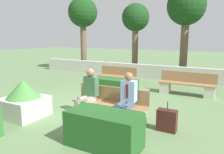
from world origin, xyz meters
name	(u,v)px	position (x,y,z in m)	size (l,w,h in m)	color
ground_plane	(97,106)	(0.00, 0.00, 0.00)	(60.00, 60.00, 0.00)	#607F51
perimeter_wall	(151,72)	(0.00, 5.37, 0.37)	(14.46, 0.30, 0.74)	beige
bench_front	(109,107)	(0.93, -0.84, 0.35)	(2.14, 0.48, 0.87)	#937047
bench_left_side	(187,86)	(2.31, 2.80, 0.35)	(2.10, 0.49, 0.87)	#937047
bench_right_side	(117,79)	(-0.78, 2.89, 0.34)	(1.81, 0.49, 0.87)	#937047
person_seated_man	(127,97)	(1.51, -0.98, 0.75)	(0.38, 0.63, 1.35)	#515B70
person_seated_woman	(89,91)	(0.35, -0.98, 0.76)	(0.38, 0.63, 1.37)	#B2A893
hedge_block_near_right	(117,87)	(-0.02, 1.49, 0.31)	(1.52, 0.64, 0.62)	#235623
hedge_block_mid_left	(104,129)	(1.57, -2.21, 0.37)	(1.53, 0.74, 0.74)	#235623
planter_corner_left	(24,99)	(-1.28, -1.81, 0.50)	(1.08, 1.08, 1.05)	beige
suitcase	(167,120)	(2.51, -0.85, 0.26)	(0.46, 0.22, 0.73)	#471E19
tree_leftmost	(83,15)	(-4.91, 6.08, 3.63)	(1.89, 1.89, 4.71)	brown
tree_center_left	(136,20)	(-1.36, 6.38, 3.18)	(1.60, 1.60, 4.14)	brown
tree_center_right	(186,8)	(1.43, 6.54, 3.68)	(2.02, 2.02, 4.83)	brown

